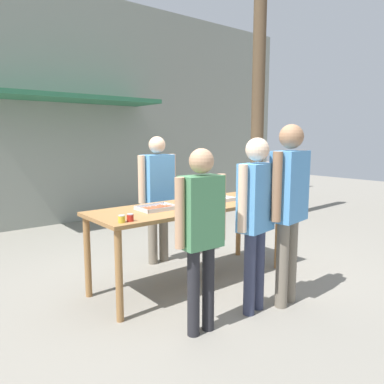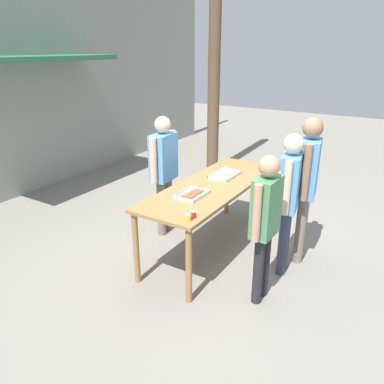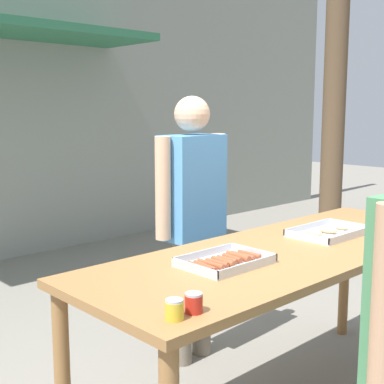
% 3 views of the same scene
% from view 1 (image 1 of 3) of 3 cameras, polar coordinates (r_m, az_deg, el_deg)
% --- Properties ---
extents(ground_plane, '(24.00, 24.00, 0.00)m').
position_cam_1_polar(ground_plane, '(4.61, 0.00, -13.36)').
color(ground_plane, gray).
extents(building_facade_back, '(12.00, 1.11, 4.50)m').
position_cam_1_polar(building_facade_back, '(7.81, -19.01, 11.98)').
color(building_facade_back, gray).
rests_on(building_facade_back, ground).
extents(serving_table, '(2.42, 0.84, 0.93)m').
position_cam_1_polar(serving_table, '(4.37, 0.00, -3.26)').
color(serving_table, olive).
rests_on(serving_table, ground).
extents(food_tray_sausages, '(0.40, 0.29, 0.04)m').
position_cam_1_polar(food_tray_sausages, '(4.08, -5.49, -2.48)').
color(food_tray_sausages, silver).
rests_on(food_tray_sausages, serving_table).
extents(food_tray_buns, '(0.45, 0.30, 0.05)m').
position_cam_1_polar(food_tray_buns, '(4.60, 3.45, -1.21)').
color(food_tray_buns, silver).
rests_on(food_tray_buns, serving_table).
extents(condiment_jar_mustard, '(0.06, 0.06, 0.07)m').
position_cam_1_polar(condiment_jar_mustard, '(3.51, -10.69, -4.05)').
color(condiment_jar_mustard, gold).
rests_on(condiment_jar_mustard, serving_table).
extents(condiment_jar_ketchup, '(0.06, 0.06, 0.07)m').
position_cam_1_polar(condiment_jar_ketchup, '(3.55, -9.40, -3.86)').
color(condiment_jar_ketchup, '#B22319').
rests_on(condiment_jar_ketchup, serving_table).
extents(beer_cup, '(0.09, 0.09, 0.11)m').
position_cam_1_polar(beer_cup, '(4.88, 12.03, -0.34)').
color(beer_cup, '#DBC67A').
rests_on(beer_cup, serving_table).
extents(person_server_behind_table, '(0.60, 0.26, 1.71)m').
position_cam_1_polar(person_server_behind_table, '(5.04, -5.26, 0.55)').
color(person_server_behind_table, '#756B5B').
rests_on(person_server_behind_table, ground).
extents(person_customer_holding_hotdog, '(0.52, 0.21, 1.62)m').
position_cam_1_polar(person_customer_holding_hotdog, '(3.18, 1.41, -4.95)').
color(person_customer_holding_hotdog, '#232328').
rests_on(person_customer_holding_hotdog, ground).
extents(person_customer_with_cup, '(0.59, 0.29, 1.83)m').
position_cam_1_polar(person_customer_with_cup, '(3.84, 14.56, -0.96)').
color(person_customer_with_cup, '#756B5B').
rests_on(person_customer_with_cup, ground).
extents(person_customer_waiting_in_line, '(0.54, 0.27, 1.70)m').
position_cam_1_polar(person_customer_waiting_in_line, '(3.61, 9.70, -2.58)').
color(person_customer_waiting_in_line, '#333851').
rests_on(person_customer_waiting_in_line, ground).
extents(utility_pole, '(1.10, 0.24, 5.86)m').
position_cam_1_polar(utility_pole, '(7.55, 10.15, 18.10)').
color(utility_pole, brown).
rests_on(utility_pole, ground).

